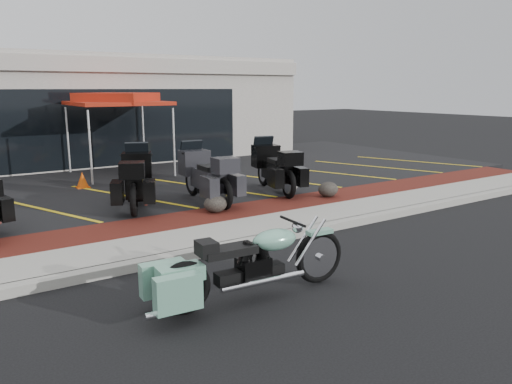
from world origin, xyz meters
TOP-DOWN VIEW (x-y plane):
  - ground at (0.00, 0.00)m, footprint 90.00×90.00m
  - curb at (0.00, 0.90)m, footprint 24.00×0.25m
  - sidewalk at (0.00, 1.60)m, footprint 24.00×1.20m
  - mulch_bed at (0.00, 2.80)m, footprint 24.00×1.20m
  - upper_lot at (0.00, 8.20)m, footprint 26.00×9.60m
  - dealership_building at (0.00, 14.47)m, footprint 18.00×8.16m
  - boulder_mid at (0.99, 2.91)m, footprint 0.53×0.44m
  - boulder_right at (4.12, 2.75)m, footprint 0.53×0.44m
  - hero_cruiser at (0.48, -1.13)m, footprint 3.03×0.96m
  - touring_black_mid at (0.09, 5.16)m, footprint 1.82×2.59m
  - touring_grey at (1.39, 4.80)m, footprint 1.06×2.48m
  - touring_black_rear at (3.61, 4.86)m, footprint 1.46×2.55m
  - traffic_cone at (-0.67, 7.41)m, footprint 0.39×0.39m
  - popup_canopy at (0.96, 9.00)m, footprint 2.87×2.87m

SIDE VIEW (x-z plane):
  - ground at x=0.00m, z-range 0.00..0.00m
  - curb at x=0.00m, z-range 0.00..0.15m
  - sidewalk at x=0.00m, z-range 0.00..0.15m
  - upper_lot at x=0.00m, z-range 0.00..0.15m
  - mulch_bed at x=0.00m, z-range 0.00..0.16m
  - boulder_mid at x=0.99m, z-range 0.16..0.54m
  - boulder_right at x=4.12m, z-range 0.16..0.54m
  - traffic_cone at x=-0.67m, z-range 0.15..0.58m
  - hero_cruiser at x=0.48m, z-range 0.00..1.05m
  - touring_black_rear at x=3.61m, z-range 0.15..1.55m
  - touring_black_mid at x=0.09m, z-range 0.15..1.56m
  - touring_grey at x=1.39m, z-range 0.15..1.56m
  - dealership_building at x=0.00m, z-range 0.01..4.01m
  - popup_canopy at x=0.96m, z-range 1.18..3.72m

